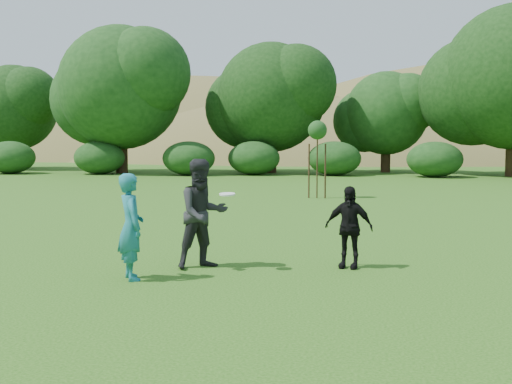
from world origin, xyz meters
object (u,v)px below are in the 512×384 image
player_teal (131,227)px  player_grey (203,214)px  sapling (317,132)px  player_black (349,227)px

player_teal → player_grey: (0.88, 1.09, 0.10)m
player_teal → sapling: 14.17m
player_grey → player_black: player_grey is taller
player_grey → player_teal: bearing=-168.0°
player_grey → player_black: 2.54m
player_grey → sapling: (0.77, 12.90, 1.47)m
player_grey → sapling: size_ratio=0.66×
player_grey → player_black: bearing=-28.6°
player_black → player_grey: bearing=-157.7°
player_teal → player_grey: player_grey is taller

